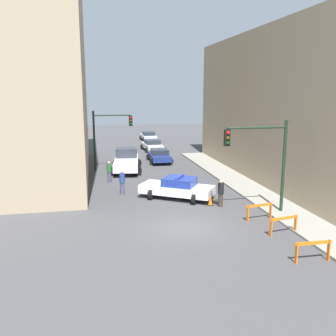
# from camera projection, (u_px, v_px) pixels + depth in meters

# --- Properties ---
(ground_plane) EXTENTS (120.00, 120.00, 0.00)m
(ground_plane) POSITION_uv_depth(u_px,v_px,m) (187.00, 227.00, 19.18)
(ground_plane) COLOR #424244
(sidewalk_right) EXTENTS (2.40, 44.00, 0.12)m
(sidewalk_right) POSITION_uv_depth(u_px,v_px,m) (297.00, 218.00, 20.38)
(sidewalk_right) COLOR gray
(sidewalk_right) RESTS_ON ground_plane
(building_right) EXTENTS (12.00, 28.00, 11.37)m
(building_right) POSITION_uv_depth(u_px,v_px,m) (333.00, 107.00, 28.33)
(building_right) COLOR tan
(building_right) RESTS_ON ground_plane
(traffic_light_near) EXTENTS (3.64, 0.35, 5.20)m
(traffic_light_near) POSITION_uv_depth(u_px,v_px,m) (265.00, 153.00, 20.57)
(traffic_light_near) COLOR black
(traffic_light_near) RESTS_ON sidewalk_right
(traffic_light_far) EXTENTS (3.44, 0.35, 5.20)m
(traffic_light_far) POSITION_uv_depth(u_px,v_px,m) (107.00, 132.00, 32.57)
(traffic_light_far) COLOR black
(traffic_light_far) RESTS_ON ground_plane
(police_car) EXTENTS (4.95, 4.11, 1.52)m
(police_car) POSITION_uv_depth(u_px,v_px,m) (177.00, 188.00, 24.22)
(police_car) COLOR white
(police_car) RESTS_ON ground_plane
(white_truck) EXTENTS (3.07, 5.61, 1.90)m
(white_truck) POSITION_uv_depth(u_px,v_px,m) (126.00, 161.00, 32.61)
(white_truck) COLOR silver
(white_truck) RESTS_ON ground_plane
(parked_car_near) EXTENTS (2.35, 4.34, 1.31)m
(parked_car_near) POSITION_uv_depth(u_px,v_px,m) (159.00, 155.00, 36.63)
(parked_car_near) COLOR navy
(parked_car_near) RESTS_ON ground_plane
(parked_car_mid) EXTENTS (2.46, 4.41, 1.31)m
(parked_car_mid) POSITION_uv_depth(u_px,v_px,m) (152.00, 145.00, 43.58)
(parked_car_mid) COLOR silver
(parked_car_mid) RESTS_ON ground_plane
(parked_car_far) EXTENTS (2.28, 4.31, 1.31)m
(parked_car_far) POSITION_uv_depth(u_px,v_px,m) (149.00, 136.00, 52.19)
(parked_car_far) COLOR silver
(parked_car_far) RESTS_ON ground_plane
(pedestrian_crossing) EXTENTS (0.46, 0.46, 1.66)m
(pedestrian_crossing) POSITION_uv_depth(u_px,v_px,m) (122.00, 182.00, 25.18)
(pedestrian_crossing) COLOR #474C66
(pedestrian_crossing) RESTS_ON ground_plane
(pedestrian_corner) EXTENTS (0.42, 0.42, 1.66)m
(pedestrian_corner) POSITION_uv_depth(u_px,v_px,m) (109.00, 172.00, 28.37)
(pedestrian_corner) COLOR #474C66
(pedestrian_corner) RESTS_ON ground_plane
(pedestrian_sidewalk) EXTENTS (0.39, 0.39, 1.66)m
(pedestrian_sidewalk) POSITION_uv_depth(u_px,v_px,m) (221.00, 193.00, 22.50)
(pedestrian_sidewalk) COLOR #382D23
(pedestrian_sidewalk) RESTS_ON ground_plane
(barrier_front) EXTENTS (1.60, 0.18, 0.90)m
(barrier_front) POSITION_uv_depth(u_px,v_px,m) (313.00, 248.00, 15.18)
(barrier_front) COLOR orange
(barrier_front) RESTS_ON ground_plane
(barrier_mid) EXTENTS (1.59, 0.40, 0.90)m
(barrier_mid) POSITION_uv_depth(u_px,v_px,m) (284.00, 222.00, 18.12)
(barrier_mid) COLOR orange
(barrier_mid) RESTS_ON ground_plane
(barrier_back) EXTENTS (1.59, 0.37, 0.90)m
(barrier_back) POSITION_uv_depth(u_px,v_px,m) (259.00, 209.00, 20.16)
(barrier_back) COLOR orange
(barrier_back) RESTS_ON ground_plane
(traffic_cone) EXTENTS (0.36, 0.36, 0.66)m
(traffic_cone) POSITION_uv_depth(u_px,v_px,m) (210.00, 200.00, 22.85)
(traffic_cone) COLOR black
(traffic_cone) RESTS_ON ground_plane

